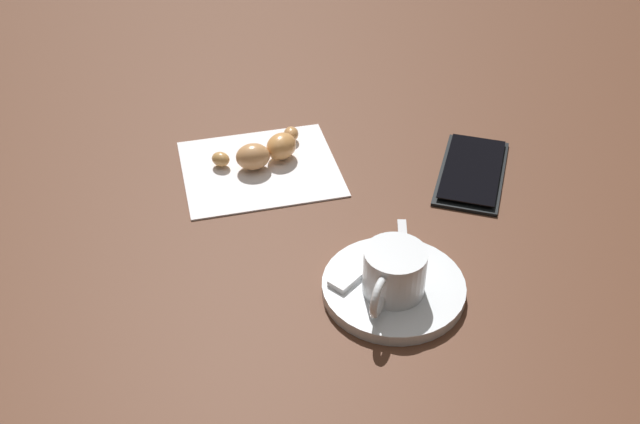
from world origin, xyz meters
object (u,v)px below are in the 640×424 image
object	(u,v)px
espresso_cup	(394,273)
sugar_packet	(354,270)
saucer	(393,288)
teaspoon	(406,273)
napkin	(260,168)
cell_phone	(472,171)
croissant	(266,151)

from	to	relation	value
espresso_cup	sugar_packet	distance (m)	0.05
saucer	teaspoon	xyz separation A→B (m)	(-0.01, 0.01, 0.01)
napkin	saucer	bearing A→B (deg)	19.63
teaspoon	napkin	xyz separation A→B (m)	(-0.22, -0.10, -0.01)
sugar_packet	cell_phone	bearing A→B (deg)	-178.58
espresso_cup	teaspoon	bearing A→B (deg)	130.83
napkin	croissant	distance (m)	0.02
saucer	croissant	distance (m)	0.25
teaspoon	napkin	bearing A→B (deg)	-156.63
espresso_cup	cell_phone	size ratio (longest dim) A/B	0.47
espresso_cup	teaspoon	world-z (taller)	espresso_cup
cell_phone	teaspoon	bearing A→B (deg)	-42.13
saucer	croissant	xyz separation A→B (m)	(-0.24, -0.07, 0.01)
saucer	napkin	distance (m)	0.25
teaspoon	cell_phone	size ratio (longest dim) A/B	0.74
teaspoon	sugar_packet	size ratio (longest dim) A/B	1.73
croissant	napkin	bearing A→B (deg)	-43.30
saucer	croissant	world-z (taller)	croissant
teaspoon	napkin	world-z (taller)	teaspoon
saucer	teaspoon	world-z (taller)	teaspoon
teaspoon	croissant	distance (m)	0.25
saucer	espresso_cup	xyz separation A→B (m)	(0.01, -0.00, 0.03)
napkin	croissant	world-z (taller)	croissant
espresso_cup	cell_phone	bearing A→B (deg)	137.10
saucer	napkin	bearing A→B (deg)	-160.37
saucer	croissant	bearing A→B (deg)	-163.20
saucer	cell_phone	world-z (taller)	saucer
espresso_cup	croissant	size ratio (longest dim) A/B	0.65
espresso_cup	sugar_packet	xyz separation A→B (m)	(-0.03, -0.03, -0.02)
cell_phone	saucer	bearing A→B (deg)	-43.59
cell_phone	croissant	bearing A→B (deg)	-110.40
espresso_cup	croissant	bearing A→B (deg)	-164.73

